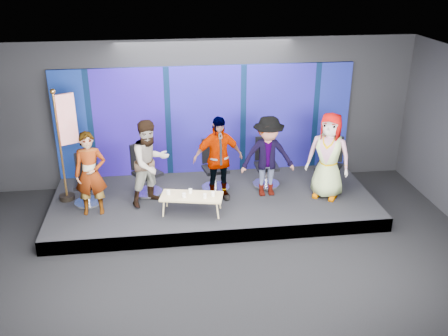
{
  "coord_description": "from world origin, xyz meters",
  "views": [
    {
      "loc": [
        -1.06,
        -7.33,
        5.24
      ],
      "look_at": [
        0.23,
        2.4,
        1.01
      ],
      "focal_mm": 40.0,
      "sensor_mm": 36.0,
      "label": 1
    }
  ],
  "objects_px": {
    "panelist_d": "(268,157)",
    "mug_a": "(168,192)",
    "mug_e": "(213,194)",
    "chair_a": "(87,188)",
    "panelist_a": "(91,174)",
    "chair_d": "(266,170)",
    "panelist_e": "(329,156)",
    "mug_d": "(205,196)",
    "panelist_c": "(218,159)",
    "coffee_table": "(192,197)",
    "mug_b": "(184,195)",
    "chair_e": "(328,171)",
    "flag_stand": "(66,142)",
    "chair_c": "(215,173)",
    "mug_c": "(190,191)",
    "chair_b": "(146,178)",
    "panelist_b": "(150,163)"
  },
  "relations": [
    {
      "from": "chair_b",
      "to": "mug_e",
      "type": "xyz_separation_m",
      "value": [
        1.36,
        -1.13,
        0.06
      ]
    },
    {
      "from": "panelist_b",
      "to": "flag_stand",
      "type": "distance_m",
      "value": 1.83
    },
    {
      "from": "panelist_b",
      "to": "chair_d",
      "type": "height_order",
      "value": "panelist_b"
    },
    {
      "from": "panelist_d",
      "to": "coffee_table",
      "type": "relative_size",
      "value": 1.34
    },
    {
      "from": "coffee_table",
      "to": "chair_e",
      "type": "bearing_deg",
      "value": 14.95
    },
    {
      "from": "panelist_d",
      "to": "panelist_e",
      "type": "distance_m",
      "value": 1.3
    },
    {
      "from": "chair_a",
      "to": "panelist_c",
      "type": "relative_size",
      "value": 0.58
    },
    {
      "from": "panelist_d",
      "to": "mug_a",
      "type": "xyz_separation_m",
      "value": [
        -2.18,
        -0.53,
        -0.47
      ]
    },
    {
      "from": "coffee_table",
      "to": "mug_d",
      "type": "xyz_separation_m",
      "value": [
        0.26,
        -0.14,
        0.07
      ]
    },
    {
      "from": "chair_d",
      "to": "mug_a",
      "type": "bearing_deg",
      "value": -155.51
    },
    {
      "from": "panelist_c",
      "to": "mug_c",
      "type": "height_order",
      "value": "panelist_c"
    },
    {
      "from": "chair_c",
      "to": "panelist_c",
      "type": "distance_m",
      "value": 0.75
    },
    {
      "from": "panelist_d",
      "to": "mug_e",
      "type": "height_order",
      "value": "panelist_d"
    },
    {
      "from": "chair_b",
      "to": "panelist_b",
      "type": "height_order",
      "value": "panelist_b"
    },
    {
      "from": "mug_a",
      "to": "mug_e",
      "type": "distance_m",
      "value": 0.92
    },
    {
      "from": "chair_a",
      "to": "chair_b",
      "type": "height_order",
      "value": "chair_b"
    },
    {
      "from": "panelist_e",
      "to": "flag_stand",
      "type": "relative_size",
      "value": 0.77
    },
    {
      "from": "panelist_d",
      "to": "mug_b",
      "type": "relative_size",
      "value": 19.46
    },
    {
      "from": "chair_a",
      "to": "coffee_table",
      "type": "xyz_separation_m",
      "value": [
        2.17,
        -0.74,
        0.0
      ]
    },
    {
      "from": "panelist_e",
      "to": "mug_b",
      "type": "relative_size",
      "value": 20.55
    },
    {
      "from": "flag_stand",
      "to": "coffee_table",
      "type": "bearing_deg",
      "value": -51.06
    },
    {
      "from": "chair_d",
      "to": "mug_a",
      "type": "relative_size",
      "value": 11.87
    },
    {
      "from": "panelist_a",
      "to": "chair_d",
      "type": "bearing_deg",
      "value": 11.52
    },
    {
      "from": "chair_e",
      "to": "panelist_d",
      "type": "bearing_deg",
      "value": -139.77
    },
    {
      "from": "chair_a",
      "to": "mug_a",
      "type": "height_order",
      "value": "chair_a"
    },
    {
      "from": "panelist_e",
      "to": "mug_c",
      "type": "xyz_separation_m",
      "value": [
        -3.0,
        -0.25,
        -0.52
      ]
    },
    {
      "from": "panelist_a",
      "to": "chair_e",
      "type": "bearing_deg",
      "value": 4.96
    },
    {
      "from": "panelist_e",
      "to": "panelist_b",
      "type": "bearing_deg",
      "value": -150.58
    },
    {
      "from": "mug_c",
      "to": "chair_e",
      "type": "bearing_deg",
      "value": 12.76
    },
    {
      "from": "mug_c",
      "to": "mug_d",
      "type": "height_order",
      "value": "mug_c"
    },
    {
      "from": "chair_b",
      "to": "mug_b",
      "type": "bearing_deg",
      "value": -89.02
    },
    {
      "from": "panelist_e",
      "to": "mug_d",
      "type": "distance_m",
      "value": 2.82
    },
    {
      "from": "chair_b",
      "to": "panelist_e",
      "type": "xyz_separation_m",
      "value": [
        3.91,
        -0.67,
        0.58
      ]
    },
    {
      "from": "panelist_c",
      "to": "coffee_table",
      "type": "distance_m",
      "value": 1.03
    },
    {
      "from": "mug_e",
      "to": "flag_stand",
      "type": "bearing_deg",
      "value": 159.98
    },
    {
      "from": "chair_a",
      "to": "mug_c",
      "type": "relative_size",
      "value": 11.73
    },
    {
      "from": "panelist_c",
      "to": "chair_e",
      "type": "height_order",
      "value": "panelist_c"
    },
    {
      "from": "mug_b",
      "to": "mug_a",
      "type": "bearing_deg",
      "value": 151.05
    },
    {
      "from": "panelist_e",
      "to": "mug_e",
      "type": "bearing_deg",
      "value": -137.74
    },
    {
      "from": "coffee_table",
      "to": "chair_a",
      "type": "bearing_deg",
      "value": 161.23
    },
    {
      "from": "chair_a",
      "to": "mug_a",
      "type": "xyz_separation_m",
      "value": [
        1.7,
        -0.62,
        0.08
      ]
    },
    {
      "from": "chair_a",
      "to": "chair_d",
      "type": "distance_m",
      "value": 3.99
    },
    {
      "from": "chair_b",
      "to": "chair_d",
      "type": "height_order",
      "value": "chair_b"
    },
    {
      "from": "chair_b",
      "to": "coffee_table",
      "type": "distance_m",
      "value": 1.41
    },
    {
      "from": "chair_a",
      "to": "chair_e",
      "type": "relative_size",
      "value": 0.92
    },
    {
      "from": "chair_a",
      "to": "mug_e",
      "type": "relative_size",
      "value": 11.75
    },
    {
      "from": "panelist_d",
      "to": "flag_stand",
      "type": "xyz_separation_m",
      "value": [
        -4.26,
        0.37,
        0.4
      ]
    },
    {
      "from": "chair_b",
      "to": "mug_e",
      "type": "bearing_deg",
      "value": -73.49
    },
    {
      "from": "panelist_c",
      "to": "coffee_table",
      "type": "xyz_separation_m",
      "value": [
        -0.61,
        -0.59,
        -0.58
      ]
    },
    {
      "from": "chair_b",
      "to": "mug_c",
      "type": "bearing_deg",
      "value": -79.28
    }
  ]
}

